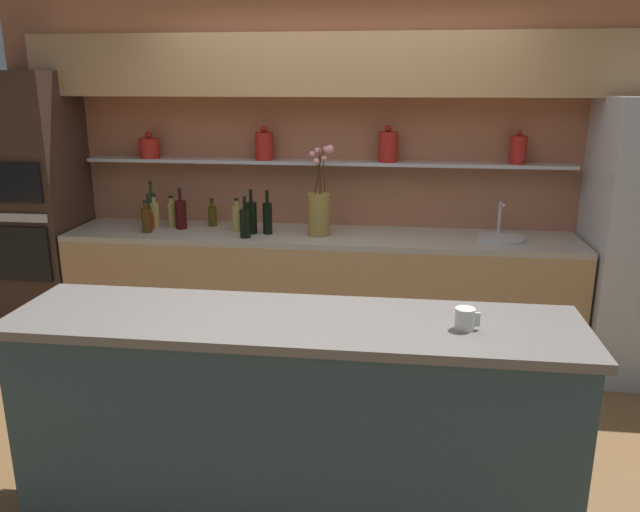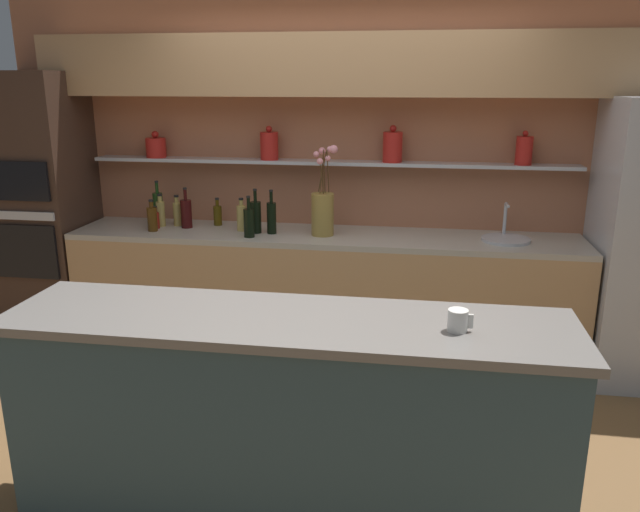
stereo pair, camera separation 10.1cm
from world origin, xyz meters
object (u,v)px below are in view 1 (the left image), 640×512
oven_tower (37,212)px  flower_vase (319,210)px  bottle_spirit_3 (147,219)px  bottle_wine_6 (267,217)px  bottle_spirit_7 (155,214)px  bottle_wine_9 (152,209)px  coffee_mug (465,319)px  bottle_oil_1 (212,215)px  bottle_spirit_2 (237,218)px  bottle_wine_5 (181,214)px  bottle_spirit_0 (172,214)px  bottle_sauce_8 (150,220)px  sink_fixture (501,236)px  bottle_wine_4 (245,223)px  bottle_wine_10 (251,217)px

oven_tower → flower_vase: size_ratio=3.21×
bottle_spirit_3 → bottle_wine_6: 0.88m
bottle_wine_6 → bottle_spirit_7: bottle_wine_6 is taller
bottle_wine_9 → coffee_mug: bearing=-43.7°
bottle_spirit_3 → coffee_mug: bearing=-41.0°
bottle_spirit_3 → coffee_mug: size_ratio=2.30×
bottle_wine_9 → coffee_mug: bottle_wine_9 is taller
bottle_oil_1 → flower_vase: bearing=-12.1°
bottle_spirit_2 → bottle_wine_5: 0.44m
bottle_spirit_0 → bottle_oil_1: bottle_spirit_0 is taller
bottle_spirit_2 → coffee_mug: bottle_spirit_2 is taller
coffee_mug → bottle_spirit_0: bearing=134.5°
bottle_spirit_3 → bottle_sauce_8: size_ratio=1.39×
flower_vase → bottle_spirit_2: 0.62m
oven_tower → sink_fixture: bearing=0.2°
sink_fixture → bottle_spirit_2: bearing=-180.0°
bottle_spirit_3 → bottle_wine_9: bearing=102.3°
oven_tower → bottle_wine_5: 1.12m
bottle_sauce_8 → bottle_wine_9: bottle_wine_9 is taller
bottle_wine_4 → flower_vase: bearing=15.7°
bottle_wine_6 → coffee_mug: bearing=-57.2°
oven_tower → bottle_wine_9: bearing=8.5°
oven_tower → sink_fixture: (3.44, 0.01, -0.09)m
bottle_wine_4 → bottle_wine_5: size_ratio=0.97×
bottle_oil_1 → coffee_mug: bottle_oil_1 is taller
oven_tower → bottle_spirit_7: bearing=3.5°
sink_fixture → bottle_spirit_0: sink_fixture is taller
flower_vase → coffee_mug: bearing=-66.0°
bottle_spirit_3 → bottle_wine_6: bearing=4.2°
bottle_spirit_0 → bottle_spirit_3: 0.23m
bottle_spirit_2 → bottle_wine_4: 0.21m
oven_tower → bottle_wine_4: oven_tower is taller
bottle_wine_6 → bottle_wine_10: bearing=177.4°
bottle_sauce_8 → bottle_wine_6: bearing=-1.4°
flower_vase → oven_tower: bearing=179.3°
bottle_oil_1 → bottle_spirit_7: size_ratio=0.86×
bottle_oil_1 → bottle_wine_4: (0.34, -0.32, 0.03)m
bottle_wine_10 → flower_vase: bearing=1.0°
oven_tower → bottle_wine_6: 1.79m
sink_fixture → bottle_spirit_3: size_ratio=1.42×
bottle_wine_9 → bottle_spirit_2: bearing=-9.6°
sink_fixture → oven_tower: bearing=-179.8°
flower_vase → bottle_wine_9: size_ratio=1.92×
bottle_wine_4 → coffee_mug: size_ratio=2.90×
bottle_wine_6 → bottle_wine_5: bearing=173.2°
flower_vase → coffee_mug: 2.08m
bottle_sauce_8 → bottle_wine_10: size_ratio=0.52×
flower_vase → bottle_wine_10: 0.50m
bottle_wine_6 → bottle_wine_4: bearing=-136.1°
bottle_spirit_7 → coffee_mug: bottle_spirit_7 is taller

